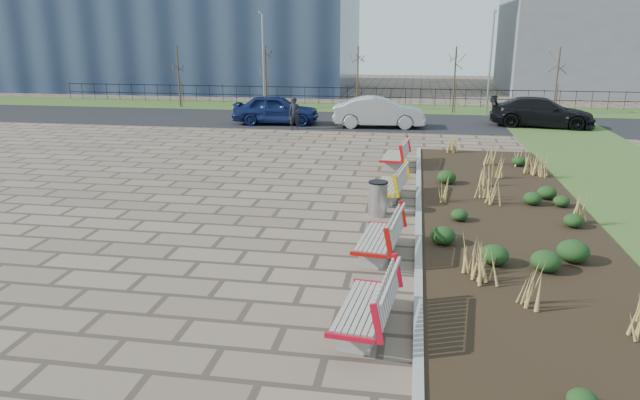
% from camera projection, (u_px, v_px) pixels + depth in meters
% --- Properties ---
extents(ground, '(120.00, 120.00, 0.00)m').
position_uv_depth(ground, '(223.00, 280.00, 11.60)').
color(ground, '#705D4D').
rests_on(ground, ground).
extents(planting_bed, '(4.50, 18.00, 0.10)m').
position_uv_depth(planting_bed, '(506.00, 218.00, 15.33)').
color(planting_bed, black).
rests_on(planting_bed, ground).
extents(planting_curb, '(0.16, 18.00, 0.15)m').
position_uv_depth(planting_curb, '(418.00, 213.00, 15.69)').
color(planting_curb, gray).
rests_on(planting_curb, ground).
extents(grass_verge_far, '(80.00, 5.00, 0.04)m').
position_uv_depth(grass_verge_far, '(359.00, 108.00, 38.09)').
color(grass_verge_far, '#33511E').
rests_on(grass_verge_far, ground).
extents(road, '(80.00, 7.00, 0.02)m').
position_uv_depth(road, '(349.00, 121.00, 32.41)').
color(road, black).
rests_on(road, ground).
extents(bench_a, '(1.13, 2.19, 1.00)m').
position_uv_depth(bench_a, '(364.00, 304.00, 9.49)').
color(bench_a, red).
rests_on(bench_a, ground).
extents(bench_b, '(1.13, 2.19, 1.00)m').
position_uv_depth(bench_b, '(378.00, 235.00, 12.70)').
color(bench_b, '#AD100B').
rests_on(bench_b, ground).
extents(bench_c, '(1.17, 2.20, 1.00)m').
position_uv_depth(bench_c, '(388.00, 184.00, 17.01)').
color(bench_c, '#E5BB0C').
rests_on(bench_c, ground).
extents(bench_d, '(1.11, 2.18, 1.00)m').
position_uv_depth(bench_d, '(394.00, 154.00, 21.18)').
color(bench_d, red).
rests_on(bench_d, ground).
extents(litter_bin, '(0.52, 0.52, 0.95)m').
position_uv_depth(litter_bin, '(378.00, 199.00, 15.55)').
color(litter_bin, '#B2B2B7').
rests_on(litter_bin, ground).
extents(pedestrian, '(0.68, 0.52, 1.66)m').
position_uv_depth(pedestrian, '(295.00, 114.00, 29.37)').
color(pedestrian, black).
rests_on(pedestrian, ground).
extents(car_blue, '(4.81, 2.29, 1.59)m').
position_uv_depth(car_blue, '(276.00, 109.00, 31.12)').
color(car_blue, '#111D4C').
rests_on(car_blue, road).
extents(car_silver, '(4.89, 1.97, 1.58)m').
position_uv_depth(car_silver, '(379.00, 112.00, 30.03)').
color(car_silver, '#929498').
rests_on(car_silver, road).
extents(car_black, '(5.55, 2.85, 1.54)m').
position_uv_depth(car_black, '(541.00, 112.00, 30.16)').
color(car_black, black).
rests_on(car_black, road).
extents(tree_a, '(1.40, 1.40, 4.00)m').
position_uv_depth(tree_a, '(179.00, 76.00, 37.99)').
color(tree_a, '#4C3D2D').
rests_on(tree_a, grass_verge_far).
extents(tree_b, '(1.40, 1.40, 4.00)m').
position_uv_depth(tree_b, '(266.00, 77.00, 37.05)').
color(tree_b, '#4C3D2D').
rests_on(tree_b, grass_verge_far).
extents(tree_c, '(1.40, 1.40, 4.00)m').
position_uv_depth(tree_c, '(358.00, 79.00, 36.10)').
color(tree_c, '#4C3D2D').
rests_on(tree_c, grass_verge_far).
extents(tree_d, '(1.40, 1.40, 4.00)m').
position_uv_depth(tree_d, '(454.00, 80.00, 35.15)').
color(tree_d, '#4C3D2D').
rests_on(tree_d, grass_verge_far).
extents(tree_e, '(1.40, 1.40, 4.00)m').
position_uv_depth(tree_e, '(557.00, 81.00, 34.20)').
color(tree_e, '#4C3D2D').
rests_on(tree_e, grass_verge_far).
extents(lamp_west, '(0.24, 0.60, 6.00)m').
position_uv_depth(lamp_west, '(263.00, 62.00, 36.29)').
color(lamp_west, gray).
rests_on(lamp_west, grass_verge_far).
extents(lamp_east, '(0.24, 0.60, 6.00)m').
position_uv_depth(lamp_east, '(490.00, 64.00, 34.08)').
color(lamp_east, gray).
rests_on(lamp_east, grass_verge_far).
extents(railing_fence, '(44.00, 0.10, 1.20)m').
position_uv_depth(railing_fence, '(362.00, 96.00, 39.33)').
color(railing_fence, black).
rests_on(railing_fence, grass_verge_far).
extents(building_glass, '(40.00, 14.00, 15.00)m').
position_uv_depth(building_glass, '(129.00, 2.00, 50.81)').
color(building_glass, '#192338').
rests_on(building_glass, ground).
extents(building_grey, '(18.00, 12.00, 10.00)m').
position_uv_depth(building_grey, '(620.00, 31.00, 46.77)').
color(building_grey, slate).
rests_on(building_grey, ground).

